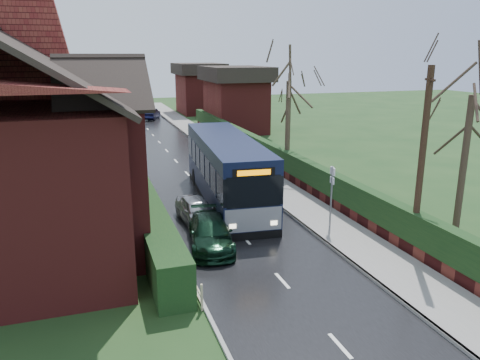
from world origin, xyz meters
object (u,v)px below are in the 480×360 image
object	(u,v)px
brick_house	(20,140)
telegraph_pole	(421,164)
car_silver	(197,210)
bus_stop_sign	(332,189)
bus	(226,170)
car_green	(211,233)

from	to	relation	value
brick_house	telegraph_pole	xyz separation A→B (m)	(14.53, -6.34, -0.65)
car_silver	bus_stop_sign	xyz separation A→B (m)	(5.50, -2.81, 1.34)
bus	telegraph_pole	distance (m)	10.53
car_green	telegraph_pole	world-z (taller)	telegraph_pole
bus	bus_stop_sign	world-z (taller)	bus
car_silver	telegraph_pole	size ratio (longest dim) A/B	0.49
car_green	telegraph_pole	size ratio (longest dim) A/B	0.57
brick_house	telegraph_pole	bearing A→B (deg)	-23.58
bus	bus_stop_sign	xyz separation A→B (m)	(3.20, -5.59, 0.24)
car_green	bus_stop_sign	distance (m)	5.76
car_silver	brick_house	bearing A→B (deg)	175.68
car_green	telegraph_pole	distance (m)	8.69
car_green	bus_stop_sign	world-z (taller)	bus_stop_sign
brick_house	bus	size ratio (longest dim) A/B	1.26
bus	telegraph_pole	xyz separation A→B (m)	(5.00, -9.05, 2.01)
car_green	bus_stop_sign	bearing A→B (deg)	11.12
bus_stop_sign	bus	bearing A→B (deg)	127.33
bus_stop_sign	telegraph_pole	distance (m)	4.27
brick_house	telegraph_pole	size ratio (longest dim) A/B	1.98
bus_stop_sign	telegraph_pole	world-z (taller)	telegraph_pole
telegraph_pole	bus_stop_sign	bearing A→B (deg)	139.03
bus	car_silver	xyz separation A→B (m)	(-2.30, -2.78, -1.11)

